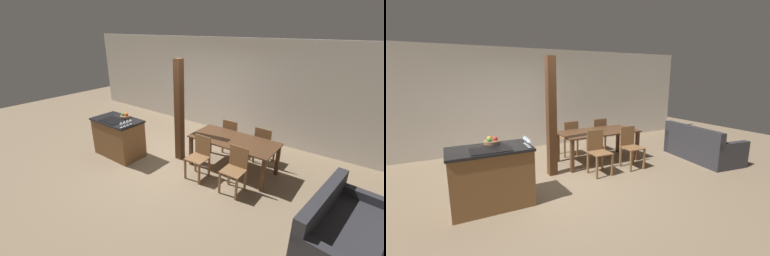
# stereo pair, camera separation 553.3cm
# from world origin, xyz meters

# --- Properties ---
(ground_plane) EXTENTS (16.00, 16.00, 0.00)m
(ground_plane) POSITION_xyz_m (0.00, 0.00, 0.00)
(ground_plane) COLOR #847056
(wall_back) EXTENTS (11.20, 0.08, 2.70)m
(wall_back) POSITION_xyz_m (0.00, 2.61, 1.35)
(wall_back) COLOR silver
(wall_back) RESTS_ON ground_plane
(kitchen_island) EXTENTS (1.22, 0.71, 0.93)m
(kitchen_island) POSITION_xyz_m (-1.20, -0.39, 0.46)
(kitchen_island) COLOR brown
(kitchen_island) RESTS_ON ground_plane
(fruit_bowl) EXTENTS (0.24, 0.24, 0.11)m
(fruit_bowl) POSITION_xyz_m (-1.13, -0.18, 0.97)
(fruit_bowl) COLOR #99704C
(fruit_bowl) RESTS_ON kitchen_island
(wine_glass_near) EXTENTS (0.07, 0.07, 0.14)m
(wine_glass_near) POSITION_xyz_m (-0.66, -0.67, 1.03)
(wine_glass_near) COLOR silver
(wine_glass_near) RESTS_ON kitchen_island
(wine_glass_middle) EXTENTS (0.07, 0.07, 0.14)m
(wine_glass_middle) POSITION_xyz_m (-0.66, -0.58, 1.03)
(wine_glass_middle) COLOR silver
(wine_glass_middle) RESTS_ON kitchen_island
(wine_glass_far) EXTENTS (0.07, 0.07, 0.14)m
(wine_glass_far) POSITION_xyz_m (-0.66, -0.50, 1.03)
(wine_glass_far) COLOR silver
(wine_glass_far) RESTS_ON kitchen_island
(wine_glass_end) EXTENTS (0.07, 0.07, 0.14)m
(wine_glass_end) POSITION_xyz_m (-0.66, -0.41, 1.03)
(wine_glass_end) COLOR silver
(wine_glass_end) RESTS_ON kitchen_island
(dining_table) EXTENTS (1.84, 0.90, 0.72)m
(dining_table) POSITION_xyz_m (1.37, 0.67, 0.63)
(dining_table) COLOR #51331E
(dining_table) RESTS_ON ground_plane
(dining_chair_near_left) EXTENTS (0.40, 0.40, 0.89)m
(dining_chair_near_left) POSITION_xyz_m (0.95, -0.01, 0.48)
(dining_chair_near_left) COLOR brown
(dining_chair_near_left) RESTS_ON ground_plane
(dining_chair_near_right) EXTENTS (0.40, 0.40, 0.89)m
(dining_chair_near_right) POSITION_xyz_m (1.78, -0.01, 0.48)
(dining_chair_near_right) COLOR brown
(dining_chair_near_right) RESTS_ON ground_plane
(dining_chair_far_left) EXTENTS (0.40, 0.40, 0.89)m
(dining_chair_far_left) POSITION_xyz_m (0.95, 1.34, 0.48)
(dining_chair_far_left) COLOR brown
(dining_chair_far_left) RESTS_ON ground_plane
(dining_chair_far_right) EXTENTS (0.40, 0.40, 0.89)m
(dining_chair_far_right) POSITION_xyz_m (1.78, 1.34, 0.48)
(dining_chair_far_right) COLOR brown
(dining_chair_far_right) RESTS_ON ground_plane
(couch) EXTENTS (1.08, 1.80, 0.82)m
(couch) POSITION_xyz_m (3.66, -0.35, 0.28)
(couch) COLOR #2D2D33
(couch) RESTS_ON ground_plane
(timber_post) EXTENTS (0.17, 0.17, 2.35)m
(timber_post) POSITION_xyz_m (0.10, 0.37, 1.17)
(timber_post) COLOR #4C2D19
(timber_post) RESTS_ON ground_plane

